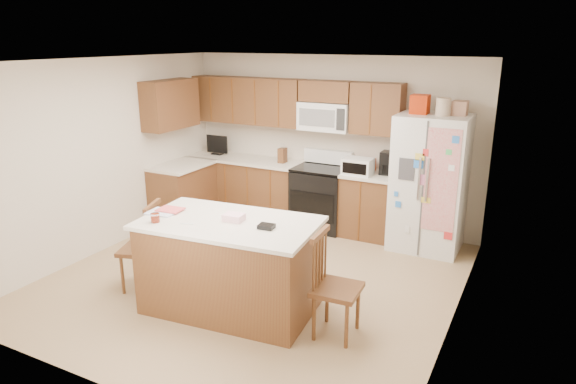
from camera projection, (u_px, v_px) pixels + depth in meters
The scene contains 9 objects.
ground at pixel (255, 278), 6.07m from camera, with size 4.50×4.50×0.00m, color tan.
room_shell at pixel (252, 160), 5.66m from camera, with size 4.60×4.60×2.52m.
cabinetry at pixel (258, 163), 7.76m from camera, with size 3.36×1.56×2.15m.
stove at pixel (321, 197), 7.59m from camera, with size 0.76×0.65×1.13m.
refrigerator at pixel (430, 182), 6.72m from camera, with size 0.90×0.79×2.04m.
island at pixel (230, 265), 5.28m from camera, with size 1.86×1.20×1.06m.
windsor_chair_left at pixel (143, 248), 5.73m from camera, with size 0.54×0.55×1.01m.
windsor_chair_back at pixel (272, 247), 5.93m from camera, with size 0.42×0.40×0.88m.
windsor_chair_right at pixel (334, 288), 4.81m from camera, with size 0.45×0.47×1.03m.
Camera 1 is at (2.86, -4.73, 2.74)m, focal length 32.00 mm.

